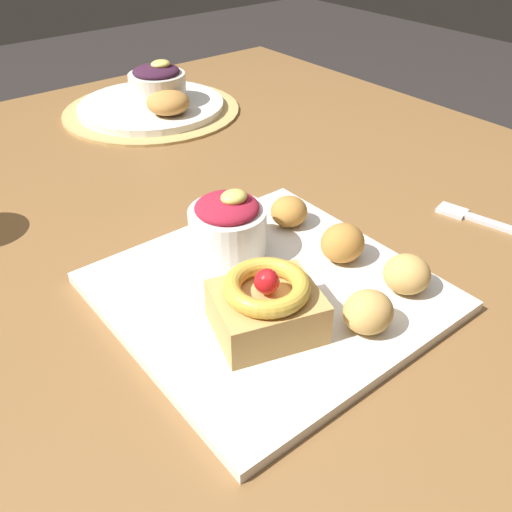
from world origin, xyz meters
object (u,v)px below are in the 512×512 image
at_px(front_plate, 268,292).
at_px(fritter_front, 343,243).
at_px(fritter_back, 368,312).
at_px(fork, 479,219).
at_px(back_plate, 151,106).
at_px(fritter_extra, 407,274).
at_px(fritter_middle, 289,211).
at_px(back_pastry, 168,103).
at_px(cake_slice, 267,305).
at_px(back_ramekin, 158,84).
at_px(berry_ramekin, 228,226).

height_order(front_plate, fritter_front, fritter_front).
xyz_separation_m(fritter_back, fork, (0.27, 0.05, -0.03)).
bearing_deg(front_plate, back_plate, 72.38).
relative_size(fritter_extra, back_plate, 0.18).
height_order(fritter_extra, back_plate, fritter_extra).
distance_m(fritter_extra, fork, 0.20).
bearing_deg(fritter_front, fritter_extra, -81.12).
xyz_separation_m(fritter_middle, back_pastry, (0.07, 0.39, 0.01)).
distance_m(fritter_middle, fritter_back, 0.19).
bearing_deg(fork, fritter_back, 87.65).
xyz_separation_m(front_plate, back_plate, (0.17, 0.54, 0.01)).
bearing_deg(back_plate, front_plate, -107.62).
relative_size(cake_slice, fork, 0.90).
distance_m(fritter_back, back_ramekin, 0.64).
height_order(fritter_extra, fork, fritter_extra).
relative_size(cake_slice, back_plate, 0.43).
height_order(cake_slice, fritter_extra, cake_slice).
bearing_deg(back_pastry, back_plate, 87.68).
bearing_deg(back_ramekin, fritter_back, -103.35).
distance_m(front_plate, fritter_front, 0.10).
xyz_separation_m(cake_slice, fork, (0.34, -0.00, -0.04)).
distance_m(back_plate, back_ramekin, 0.04).
bearing_deg(back_plate, fritter_extra, -95.88).
bearing_deg(fritter_extra, fritter_middle, 93.28).
bearing_deg(back_ramekin, fork, -78.35).
height_order(fritter_middle, fritter_extra, fritter_extra).
distance_m(front_plate, fork, 0.30).
relative_size(cake_slice, berry_ramekin, 1.34).
relative_size(fritter_front, fritter_back, 1.02).
xyz_separation_m(fritter_extra, back_pastry, (0.06, 0.56, 0.01)).
distance_m(fritter_middle, back_ramekin, 0.45).
bearing_deg(front_plate, fritter_front, -6.75).
xyz_separation_m(fritter_middle, back_plate, (0.07, 0.46, -0.02)).
xyz_separation_m(berry_ramekin, back_pastry, (0.16, 0.39, -0.01)).
height_order(front_plate, fritter_back, fritter_back).
relative_size(front_plate, back_plate, 1.16).
relative_size(back_ramekin, back_pastry, 1.36).
height_order(front_plate, fork, front_plate).
bearing_deg(fritter_front, fritter_back, -123.82).
height_order(fritter_back, back_ramekin, back_ramekin).
bearing_deg(fritter_extra, back_pastry, 83.69).
relative_size(cake_slice, fritter_front, 2.30).
bearing_deg(cake_slice, back_pastry, 68.01).
xyz_separation_m(fritter_back, fritter_extra, (0.07, 0.01, -0.00)).
height_order(fritter_back, back_plate, fritter_back).
bearing_deg(fritter_front, fritter_middle, 88.41).
relative_size(back_plate, back_pastry, 3.55).
height_order(fritter_middle, fork, fritter_middle).
bearing_deg(back_pastry, fritter_extra, -96.31).
height_order(fritter_middle, back_plate, fritter_middle).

